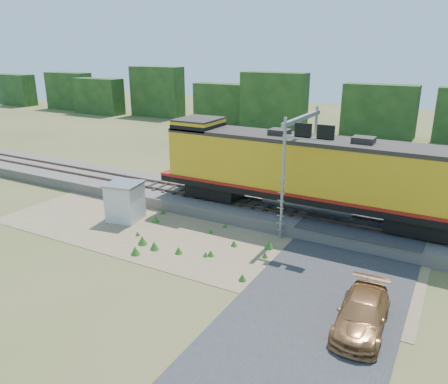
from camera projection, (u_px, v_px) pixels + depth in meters
The scene contains 11 objects.
ground at pixel (213, 249), 24.72m from camera, with size 140.00×140.00×0.00m, color #475123.
ballast at pixel (258, 210), 29.57m from camera, with size 70.00×5.00×0.80m, color slate.
rails at pixel (258, 203), 29.42m from camera, with size 70.00×1.54×0.16m.
dirt_shoulder at pixel (189, 239), 26.05m from camera, with size 26.00×8.00×0.03m, color #8C7754.
road at pixel (340, 272), 22.08m from camera, with size 7.00×66.00×0.86m.
tree_line_north at pixel (365, 112), 55.28m from camera, with size 130.00×3.00×6.50m.
weed_clumps at pixel (164, 236), 26.42m from camera, with size 15.00×6.20×0.56m, color #2F661D, non-canonical shape.
locomotive at pixel (304, 171), 27.15m from camera, with size 20.58×3.14×5.31m.
shed at pixel (125, 201), 28.62m from camera, with size 2.49×2.49×2.54m.
signal_gantry at pixel (303, 144), 25.99m from camera, with size 2.87×6.20×7.25m.
car at pixel (362, 314), 17.56m from camera, with size 1.87×4.61×1.34m, color #996438.
Camera 1 is at (11.44, -19.32, 10.85)m, focal length 35.00 mm.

